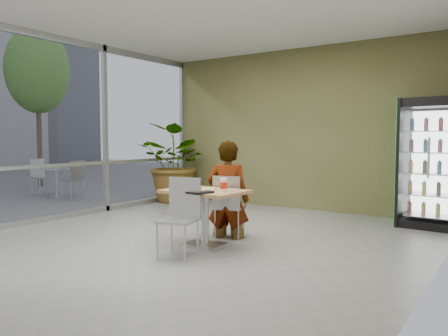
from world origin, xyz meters
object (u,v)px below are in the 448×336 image
at_px(soda_cup, 224,185).
at_px(potted_plant, 177,163).
at_px(seated_woman, 228,199).
at_px(chair_far, 228,201).
at_px(cafeteria_tray, 195,192).
at_px(chair_near, 181,210).
at_px(dining_table, 205,206).
at_px(beverage_fridge, 432,163).

xyz_separation_m(soda_cup, potted_plant, (-3.19, 2.84, 0.04)).
height_order(seated_woman, potted_plant, potted_plant).
bearing_deg(chair_far, seated_woman, -71.86).
xyz_separation_m(seated_woman, cafeteria_tray, (0.11, -0.91, 0.21)).
height_order(chair_near, cafeteria_tray, chair_near).
bearing_deg(potted_plant, seated_woman, -38.17).
relative_size(dining_table, chair_near, 1.11).
bearing_deg(potted_plant, soda_cup, -41.66).
distance_m(chair_near, beverage_fridge, 4.22).
bearing_deg(soda_cup, dining_table, -171.46).
height_order(seated_woman, beverage_fridge, beverage_fridge).
bearing_deg(soda_cup, cafeteria_tray, -122.09).
bearing_deg(chair_near, potted_plant, 117.62).
bearing_deg(chair_far, soda_cup, 100.20).
bearing_deg(chair_far, dining_table, 73.64).
bearing_deg(soda_cup, beverage_fridge, 56.31).
height_order(chair_far, seated_woman, seated_woman).
relative_size(chair_near, soda_cup, 5.66).
bearing_deg(potted_plant, chair_far, -38.38).
xyz_separation_m(dining_table, chair_far, (-0.02, 0.58, -0.01)).
distance_m(chair_near, potted_plant, 4.52).
distance_m(chair_far, potted_plant, 3.72).
bearing_deg(chair_near, seated_woman, 80.82).
relative_size(soda_cup, beverage_fridge, 0.08).
bearing_deg(chair_far, potted_plant, -56.24).
bearing_deg(potted_plant, dining_table, -44.61).
height_order(dining_table, potted_plant, potted_plant).
distance_m(cafeteria_tray, beverage_fridge, 3.99).
bearing_deg(dining_table, potted_plant, 135.39).
distance_m(chair_far, seated_woman, 0.05).
distance_m(chair_far, chair_near, 1.11).
bearing_deg(beverage_fridge, dining_table, -123.26).
bearing_deg(chair_far, chair_near, 74.96).
height_order(dining_table, chair_far, chair_far).
bearing_deg(cafeteria_tray, chair_far, 95.01).
relative_size(seated_woman, potted_plant, 0.97).
xyz_separation_m(seated_woman, beverage_fridge, (2.31, 2.41, 0.48)).
bearing_deg(potted_plant, chair_near, -49.03).
xyz_separation_m(dining_table, seated_woman, (-0.04, 0.62, 0.01)).
height_order(soda_cup, potted_plant, potted_plant).
height_order(chair_far, beverage_fridge, beverage_fridge).
relative_size(dining_table, beverage_fridge, 0.51).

